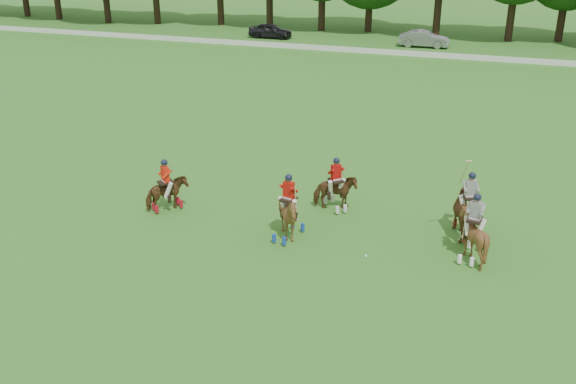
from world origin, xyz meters
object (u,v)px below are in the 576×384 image
(polo_stripe_a, at_px, (468,213))
(polo_stripe_b, at_px, (473,236))
(polo_red_a, at_px, (167,193))
(polo_red_c, at_px, (289,215))
(polo_ball, at_px, (366,256))
(car_mid, at_px, (424,39))
(car_left, at_px, (270,31))
(polo_red_b, at_px, (335,192))

(polo_stripe_a, relative_size, polo_stripe_b, 1.27)
(polo_red_a, xyz_separation_m, polo_red_c, (5.24, -0.72, 0.15))
(polo_red_c, bearing_deg, polo_ball, -9.67)
(polo_red_a, bearing_deg, polo_ball, -8.47)
(polo_stripe_a, bearing_deg, car_mid, 100.30)
(polo_red_a, bearing_deg, polo_red_c, -7.79)
(car_mid, height_order, polo_stripe_a, polo_stripe_a)
(polo_red_a, height_order, polo_stripe_a, polo_stripe_a)
(car_left, bearing_deg, car_mid, -89.87)
(car_mid, height_order, polo_ball, car_mid)
(polo_red_c, bearing_deg, car_left, 111.41)
(polo_red_a, bearing_deg, car_left, 104.73)
(polo_ball, bearing_deg, polo_red_a, 171.53)
(car_mid, bearing_deg, polo_ball, -176.66)
(polo_red_b, bearing_deg, polo_red_a, -160.25)
(car_mid, relative_size, polo_ball, 48.47)
(polo_red_a, height_order, polo_red_c, polo_red_c)
(polo_red_a, distance_m, polo_red_c, 5.29)
(polo_stripe_a, xyz_separation_m, polo_ball, (-3.02, -2.72, -0.85))
(polo_red_c, bearing_deg, polo_stripe_a, 20.56)
(car_mid, bearing_deg, car_left, 88.03)
(polo_ball, bearing_deg, car_left, 114.74)
(car_left, relative_size, polo_red_b, 1.94)
(car_left, relative_size, car_mid, 0.95)
(polo_red_a, distance_m, polo_ball, 8.28)
(car_mid, distance_m, polo_red_b, 36.25)
(car_mid, bearing_deg, polo_red_b, -179.31)
(car_mid, distance_m, polo_ball, 39.81)
(car_left, bearing_deg, polo_stripe_b, -150.65)
(car_left, bearing_deg, polo_ball, -155.13)
(car_left, height_order, polo_red_a, polo_red_a)
(polo_red_c, xyz_separation_m, polo_stripe_a, (5.94, 2.23, 0.01))
(car_left, height_order, polo_stripe_a, polo_stripe_a)
(polo_red_b, height_order, polo_red_c, polo_red_c)
(polo_red_a, relative_size, polo_red_c, 0.86)
(polo_stripe_b, distance_m, polo_ball, 3.57)
(polo_red_b, xyz_separation_m, polo_stripe_a, (5.03, -0.70, 0.15))
(polo_red_a, height_order, polo_stripe_b, polo_stripe_b)
(car_mid, bearing_deg, polo_stripe_b, -171.69)
(car_mid, xyz_separation_m, polo_ball, (3.68, -39.64, -0.67))
(polo_ball, bearing_deg, polo_stripe_b, 17.83)
(polo_red_b, height_order, polo_stripe_b, polo_stripe_b)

